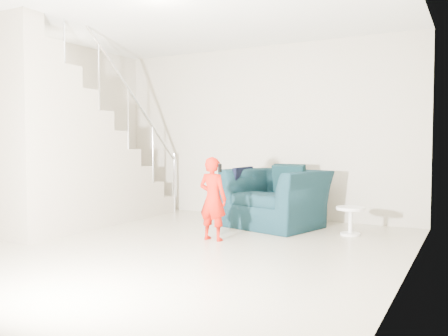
{
  "coord_description": "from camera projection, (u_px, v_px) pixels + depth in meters",
  "views": [
    {
      "loc": [
        3.02,
        -4.2,
        1.17
      ],
      "look_at": [
        0.15,
        1.2,
        0.85
      ],
      "focal_mm": 38.0,
      "sensor_mm": 36.0,
      "label": 1
    }
  ],
  "objects": [
    {
      "name": "floor",
      "position": [
        160.0,
        250.0,
        5.18
      ],
      "size": [
        5.5,
        5.5,
        0.0
      ],
      "primitive_type": "plane",
      "color": "tan",
      "rests_on": "ground"
    },
    {
      "name": "back_wall",
      "position": [
        261.0,
        132.0,
        7.53
      ],
      "size": [
        5.0,
        0.0,
        5.0
      ],
      "primitive_type": "plane",
      "rotation": [
        1.57,
        0.0,
        0.0
      ],
      "color": "#ADA68D",
      "rests_on": "floor"
    },
    {
      "name": "left_wall",
      "position": [
        5.0,
        130.0,
        6.28
      ],
      "size": [
        0.0,
        5.5,
        5.5
      ],
      "primitive_type": "plane",
      "rotation": [
        1.57,
        0.0,
        1.57
      ],
      "color": "#ADA68D",
      "rests_on": "floor"
    },
    {
      "name": "right_wall",
      "position": [
        406.0,
        122.0,
        3.93
      ],
      "size": [
        0.0,
        5.5,
        5.5
      ],
      "primitive_type": "plane",
      "rotation": [
        1.57,
        0.0,
        -1.57
      ],
      "color": "#ADA68D",
      "rests_on": "floor"
    },
    {
      "name": "armchair",
      "position": [
        276.0,
        198.0,
        6.63
      ],
      "size": [
        1.48,
        1.37,
        0.8
      ],
      "primitive_type": "imported",
      "rotation": [
        0.0,
        0.0,
        -0.27
      ],
      "color": "black",
      "rests_on": "floor"
    },
    {
      "name": "toddler",
      "position": [
        213.0,
        199.0,
        5.7
      ],
      "size": [
        0.38,
        0.27,
        1.01
      ],
      "primitive_type": "imported",
      "rotation": [
        0.0,
        0.0,
        3.07
      ],
      "color": "#A31205",
      "rests_on": "floor"
    },
    {
      "name": "side_table",
      "position": [
        350.0,
        216.0,
        6.03
      ],
      "size": [
        0.36,
        0.36,
        0.36
      ],
      "color": "white",
      "rests_on": "floor"
    },
    {
      "name": "staircase",
      "position": [
        65.0,
        159.0,
        6.55
      ],
      "size": [
        1.02,
        3.03,
        3.62
      ],
      "color": "#ADA089",
      "rests_on": "floor"
    },
    {
      "name": "cushion",
      "position": [
        289.0,
        180.0,
        6.83
      ],
      "size": [
        0.47,
        0.22,
        0.46
      ],
      "primitive_type": "cube",
      "rotation": [
        0.21,
        0.0,
        0.0
      ],
      "color": "black",
      "rests_on": "armchair"
    },
    {
      "name": "throw",
      "position": [
        243.0,
        189.0,
        6.87
      ],
      "size": [
        0.06,
        0.57,
        0.64
      ],
      "primitive_type": "cube",
      "color": "black",
      "rests_on": "armchair"
    },
    {
      "name": "phone",
      "position": [
        220.0,
        168.0,
        5.62
      ],
      "size": [
        0.02,
        0.05,
        0.1
      ],
      "primitive_type": "cube",
      "rotation": [
        0.0,
        0.0,
        -0.1
      ],
      "color": "black",
      "rests_on": "toddler"
    }
  ]
}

